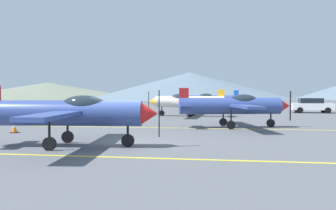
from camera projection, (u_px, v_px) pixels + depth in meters
The scene contains 11 objects.
ground_plane at pixel (127, 144), 15.20m from camera, with size 400.00×400.00×0.00m, color #54565B.
apron_line_near at pixel (103, 157), 12.13m from camera, with size 80.00×0.16×0.01m, color yellow.
apron_line_far at pixel (156, 128), 22.22m from camera, with size 80.00×0.16×0.01m, color yellow.
airplane_near at pixel (70, 112), 14.41m from camera, with size 7.33×8.42×2.52m.
airplane_mid at pixel (234, 105), 22.30m from camera, with size 7.37×8.39×2.52m.
airplane_far at pixel (186, 101), 32.94m from camera, with size 7.30×8.40×2.52m.
airplane_back at pixel (210, 99), 44.63m from camera, with size 7.28×8.39×2.52m.
car_sedan at pixel (312, 105), 38.58m from camera, with size 4.34×2.09×1.62m.
traffic_cone_front at pixel (14, 128), 19.43m from camera, with size 0.36×0.36×0.59m.
hill_left at pixel (48, 90), 138.62m from camera, with size 73.83×73.83×6.18m, color slate.
hill_centerleft at pixel (190, 86), 125.78m from camera, with size 72.25×72.25×9.47m, color slate.
Camera 1 is at (4.02, -14.70, 2.22)m, focal length 37.60 mm.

